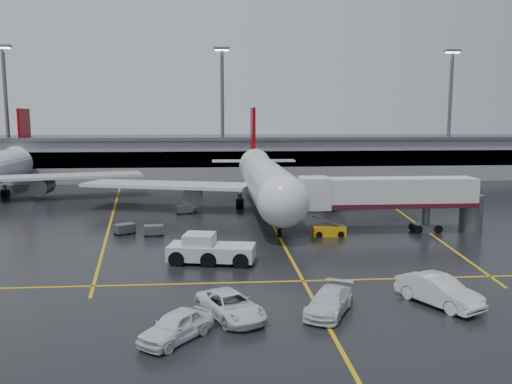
{
  "coord_description": "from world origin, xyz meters",
  "views": [
    {
      "loc": [
        -6.56,
        -59.77,
        12.15
      ],
      "look_at": [
        -2.0,
        -2.0,
        4.0
      ],
      "focal_mm": 36.83,
      "sensor_mm": 36.0,
      "label": 1
    }
  ],
  "objects": [
    {
      "name": "baggage_cart_b",
      "position": [
        -16.14,
        -4.52,
        0.63
      ],
      "size": [
        2.38,
        2.23,
        1.12
      ],
      "color": "#595B60",
      "rests_on": "ground"
    },
    {
      "name": "main_airliner",
      "position": [
        0.0,
        9.7,
        4.21
      ],
      "size": [
        48.8,
        45.6,
        14.1
      ],
      "color": "silver",
      "rests_on": "ground"
    },
    {
      "name": "jet_bridge",
      "position": [
        11.87,
        -6.0,
        3.93
      ],
      "size": [
        19.9,
        3.4,
        6.05
      ],
      "color": "silver",
      "rests_on": "ground"
    },
    {
      "name": "ground",
      "position": [
        0.0,
        0.0,
        0.0
      ],
      "size": [
        220.0,
        220.0,
        0.0
      ],
      "primitive_type": "plane",
      "color": "black",
      "rests_on": "ground"
    },
    {
      "name": "pushback_tractor",
      "position": [
        -7.12,
        -16.3,
        1.03
      ],
      "size": [
        7.65,
        4.31,
        2.58
      ],
      "color": "silver",
      "rests_on": "ground"
    },
    {
      "name": "light_mast_right",
      "position": [
        40.0,
        42.0,
        14.47
      ],
      "size": [
        3.0,
        1.2,
        25.45
      ],
      "color": "#595B60",
      "rests_on": "ground"
    },
    {
      "name": "service_van_d",
      "position": [
        -8.78,
        -31.94,
        0.82
      ],
      "size": [
        4.49,
        4.97,
        1.64
      ],
      "primitive_type": "imported",
      "rotation": [
        0.0,
        0.0,
        -0.67
      ],
      "color": "white",
      "rests_on": "ground"
    },
    {
      "name": "apron_line_left",
      "position": [
        -20.0,
        10.0,
        0.01
      ],
      "size": [
        9.99,
        69.35,
        0.02
      ],
      "primitive_type": "cube",
      "rotation": [
        0.0,
        0.0,
        0.14
      ],
      "color": "gold",
      "rests_on": "ground"
    },
    {
      "name": "service_van_a",
      "position": [
        -5.68,
        -28.92,
        0.78
      ],
      "size": [
        4.82,
        6.17,
        1.56
      ],
      "primitive_type": "imported",
      "rotation": [
        0.0,
        0.0,
        0.47
      ],
      "color": "white",
      "rests_on": "ground"
    },
    {
      "name": "terminal",
      "position": [
        0.0,
        47.93,
        4.32
      ],
      "size": [
        122.0,
        19.0,
        8.6
      ],
      "color": "gray",
      "rests_on": "ground"
    },
    {
      "name": "service_van_c",
      "position": [
        7.97,
        -27.75,
        0.97
      ],
      "size": [
        4.57,
        6.19,
        1.95
      ],
      "primitive_type": "imported",
      "rotation": [
        0.0,
        0.0,
        0.48
      ],
      "color": "silver",
      "rests_on": "ground"
    },
    {
      "name": "baggage_cart_c",
      "position": [
        -10.52,
        7.12,
        0.63
      ],
      "size": [
        2.29,
        1.83,
        1.12
      ],
      "color": "#595B60",
      "rests_on": "ground"
    },
    {
      "name": "belt_loader",
      "position": [
        5.22,
        -7.0,
        0.53
      ],
      "size": [
        3.43,
        1.65,
        2.16
      ],
      "color": "#EA9E0B",
      "rests_on": "ground"
    },
    {
      "name": "apron_line_right",
      "position": [
        18.0,
        10.0,
        0.01
      ],
      "size": [
        7.57,
        69.64,
        0.02
      ],
      "primitive_type": "cube",
      "rotation": [
        0.0,
        0.0,
        -0.1
      ],
      "color": "gold",
      "rests_on": "ground"
    },
    {
      "name": "service_van_b",
      "position": [
        0.51,
        -28.64,
        0.77
      ],
      "size": [
        4.39,
        5.68,
        1.53
      ],
      "primitive_type": "imported",
      "rotation": [
        0.0,
        0.0,
        -0.49
      ],
      "color": "silver",
      "rests_on": "ground"
    },
    {
      "name": "light_mast_left",
      "position": [
        -45.0,
        42.0,
        14.47
      ],
      "size": [
        3.0,
        1.2,
        25.45
      ],
      "color": "#595B60",
      "rests_on": "ground"
    },
    {
      "name": "apron_line_stop",
      "position": [
        0.0,
        -22.0,
        0.01
      ],
      "size": [
        60.0,
        0.25,
        0.02
      ],
      "primitive_type": "cube",
      "color": "gold",
      "rests_on": "ground"
    },
    {
      "name": "apron_line_centre",
      "position": [
        0.0,
        0.0,
        0.01
      ],
      "size": [
        0.25,
        90.0,
        0.02
      ],
      "primitive_type": "cube",
      "color": "gold",
      "rests_on": "ground"
    },
    {
      "name": "baggage_cart_a",
      "position": [
        -12.99,
        -5.46,
        0.63
      ],
      "size": [
        2.16,
        1.56,
        1.12
      ],
      "color": "#595B60",
      "rests_on": "ground"
    },
    {
      "name": "light_mast_mid",
      "position": [
        -5.0,
        42.0,
        14.47
      ],
      "size": [
        3.0,
        1.2,
        25.45
      ],
      "color": "#595B60",
      "rests_on": "ground"
    }
  ]
}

